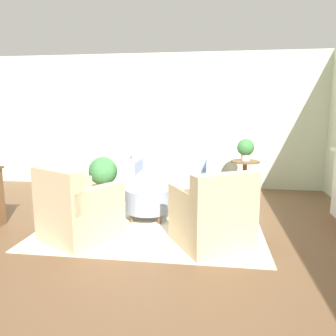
{
  "coord_description": "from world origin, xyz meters",
  "views": [
    {
      "loc": [
        0.84,
        -4.42,
        1.64
      ],
      "look_at": [
        0.15,
        0.55,
        0.75
      ],
      "focal_mm": 35.0,
      "sensor_mm": 36.0,
      "label": 1
    }
  ],
  "objects_px": {
    "couch": "(173,177)",
    "armchair_left": "(77,212)",
    "ottoman_table": "(148,200)",
    "potted_plant_floor": "(103,172)",
    "armchair_right": "(213,218)",
    "side_table": "(245,172)",
    "potted_plant_on_side_table": "(246,148)"
  },
  "relations": [
    {
      "from": "armchair_right",
      "to": "ottoman_table",
      "type": "bearing_deg",
      "value": 137.35
    },
    {
      "from": "couch",
      "to": "armchair_right",
      "type": "bearing_deg",
      "value": -72.98
    },
    {
      "from": "potted_plant_floor",
      "to": "armchair_right",
      "type": "bearing_deg",
      "value": -46.36
    },
    {
      "from": "side_table",
      "to": "potted_plant_on_side_table",
      "type": "bearing_deg",
      "value": 63.43
    },
    {
      "from": "couch",
      "to": "armchair_right",
      "type": "xyz_separation_m",
      "value": [
        0.81,
        -2.63,
        0.06
      ]
    },
    {
      "from": "armchair_left",
      "to": "potted_plant_floor",
      "type": "relative_size",
      "value": 1.5
    },
    {
      "from": "couch",
      "to": "ottoman_table",
      "type": "bearing_deg",
      "value": -95.56
    },
    {
      "from": "couch",
      "to": "potted_plant_floor",
      "type": "relative_size",
      "value": 2.45
    },
    {
      "from": "armchair_left",
      "to": "ottoman_table",
      "type": "distance_m",
      "value": 1.17
    },
    {
      "from": "ottoman_table",
      "to": "potted_plant_on_side_table",
      "type": "distance_m",
      "value": 2.33
    },
    {
      "from": "ottoman_table",
      "to": "potted_plant_floor",
      "type": "xyz_separation_m",
      "value": [
        -1.17,
        1.35,
        0.14
      ]
    },
    {
      "from": "ottoman_table",
      "to": "armchair_right",
      "type": "bearing_deg",
      "value": -42.65
    },
    {
      "from": "potted_plant_on_side_table",
      "to": "armchair_right",
      "type": "bearing_deg",
      "value": -103.28
    },
    {
      "from": "armchair_left",
      "to": "side_table",
      "type": "xyz_separation_m",
      "value": [
        2.31,
        2.5,
        0.1
      ]
    },
    {
      "from": "armchair_left",
      "to": "ottoman_table",
      "type": "relative_size",
      "value": 1.62
    },
    {
      "from": "armchair_right",
      "to": "side_table",
      "type": "xyz_separation_m",
      "value": [
        0.59,
        2.5,
        0.1
      ]
    },
    {
      "from": "armchair_left",
      "to": "potted_plant_floor",
      "type": "height_order",
      "value": "armchair_left"
    },
    {
      "from": "ottoman_table",
      "to": "potted_plant_floor",
      "type": "bearing_deg",
      "value": 130.87
    },
    {
      "from": "couch",
      "to": "potted_plant_on_side_table",
      "type": "height_order",
      "value": "potted_plant_on_side_table"
    },
    {
      "from": "couch",
      "to": "potted_plant_floor",
      "type": "xyz_separation_m",
      "value": [
        -1.34,
        -0.39,
        0.13
      ]
    },
    {
      "from": "potted_plant_floor",
      "to": "ottoman_table",
      "type": "bearing_deg",
      "value": -49.13
    },
    {
      "from": "potted_plant_on_side_table",
      "to": "armchair_left",
      "type": "bearing_deg",
      "value": -132.72
    },
    {
      "from": "ottoman_table",
      "to": "couch",
      "type": "bearing_deg",
      "value": 84.44
    },
    {
      "from": "potted_plant_on_side_table",
      "to": "side_table",
      "type": "bearing_deg",
      "value": -116.57
    },
    {
      "from": "side_table",
      "to": "potted_plant_on_side_table",
      "type": "xyz_separation_m",
      "value": [
        0.0,
        0.0,
        0.46
      ]
    },
    {
      "from": "armchair_left",
      "to": "armchair_right",
      "type": "xyz_separation_m",
      "value": [
        1.72,
        -0.0,
        0.0
      ]
    },
    {
      "from": "armchair_right",
      "to": "ottoman_table",
      "type": "distance_m",
      "value": 1.33
    },
    {
      "from": "couch",
      "to": "armchair_left",
      "type": "bearing_deg",
      "value": -109.09
    },
    {
      "from": "couch",
      "to": "ottoman_table",
      "type": "relative_size",
      "value": 2.64
    },
    {
      "from": "side_table",
      "to": "potted_plant_floor",
      "type": "height_order",
      "value": "potted_plant_floor"
    },
    {
      "from": "ottoman_table",
      "to": "side_table",
      "type": "relative_size",
      "value": 1.0
    },
    {
      "from": "potted_plant_on_side_table",
      "to": "potted_plant_floor",
      "type": "height_order",
      "value": "potted_plant_on_side_table"
    }
  ]
}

